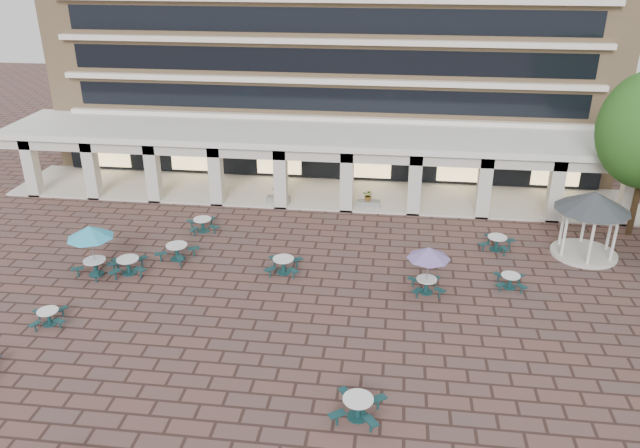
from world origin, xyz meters
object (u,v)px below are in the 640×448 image
at_px(gazebo, 592,208).
at_px(planter_right, 368,201).
at_px(planter_left, 278,195).
at_px(picnic_table_2, 358,406).

distance_m(gazebo, planter_right, 13.34).
bearing_deg(planter_left, planter_right, 0.00).
distance_m(gazebo, planter_left, 18.82).
bearing_deg(planter_left, gazebo, -15.95).
xyz_separation_m(picnic_table_2, planter_right, (-0.70, 19.52, 0.00)).
bearing_deg(planter_left, picnic_table_2, -71.39).
bearing_deg(gazebo, planter_left, 164.05).
xyz_separation_m(picnic_table_2, planter_left, (-6.57, 19.52, 0.09)).
xyz_separation_m(gazebo, planter_left, (-17.98, 5.14, -2.17)).
relative_size(gazebo, planter_right, 2.63).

